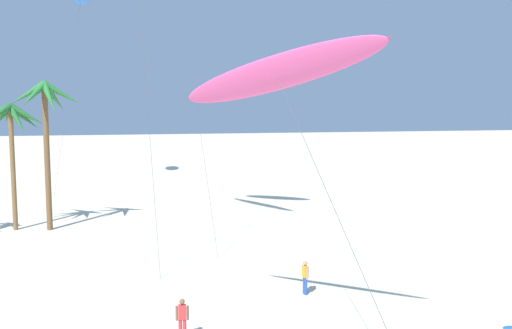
# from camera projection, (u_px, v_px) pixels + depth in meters

# --- Properties ---
(palm_tree_3) EXTENTS (5.10, 4.73, 10.43)m
(palm_tree_3) POSITION_uv_depth(u_px,v_px,m) (45.00, 110.00, 40.22)
(palm_tree_3) COLOR brown
(palm_tree_3) RESTS_ON ground
(palm_tree_4) EXTENTS (4.77, 4.97, 8.91)m
(palm_tree_4) POSITION_uv_depth(u_px,v_px,m) (10.00, 124.00, 40.22)
(palm_tree_4) COLOR brown
(palm_tree_4) RESTS_ON ground
(flying_kite_5) EXTENTS (6.40, 10.32, 11.61)m
(flying_kite_5) POSITION_uv_depth(u_px,v_px,m) (276.00, 73.00, 20.11)
(flying_kite_5) COLOR #EA5193
(flying_kite_5) RESTS_ON ground
(person_near_left) EXTENTS (0.26, 0.50, 1.62)m
(person_near_left) POSITION_uv_depth(u_px,v_px,m) (305.00, 276.00, 27.49)
(person_near_left) COLOR #284CA3
(person_near_left) RESTS_ON ground
(person_near_right) EXTENTS (0.51, 0.23, 1.63)m
(person_near_right) POSITION_uv_depth(u_px,v_px,m) (182.00, 317.00, 22.29)
(person_near_right) COLOR red
(person_near_right) RESTS_ON ground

